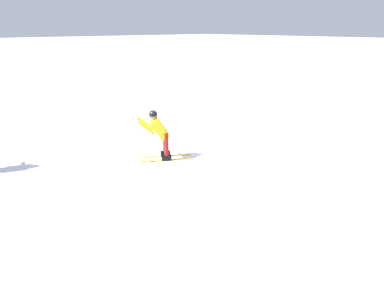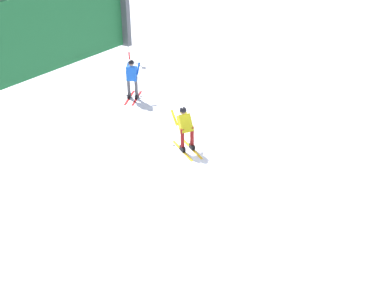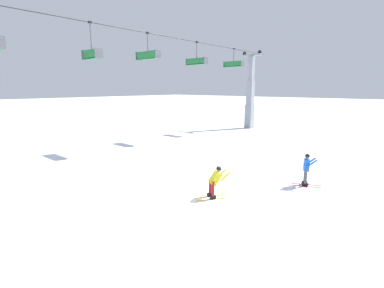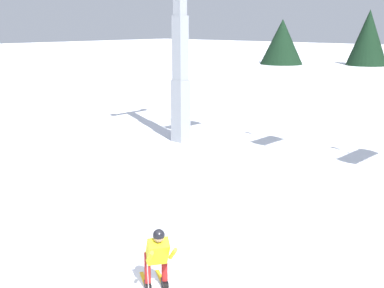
# 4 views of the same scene
# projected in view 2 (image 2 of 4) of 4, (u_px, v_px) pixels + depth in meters

# --- Properties ---
(ground_plane) EXTENTS (260.00, 260.00, 0.00)m
(ground_plane) POSITION_uv_depth(u_px,v_px,m) (181.00, 142.00, 17.43)
(ground_plane) COLOR white
(skier_carving_main) EXTENTS (1.68, 1.35, 1.62)m
(skier_carving_main) POSITION_uv_depth(u_px,v_px,m) (185.00, 125.00, 16.66)
(skier_carving_main) COLOR yellow
(skier_carving_main) RESTS_ON ground_plane
(chairlift_seat_nearest) EXTENTS (0.61, 2.24, 2.32)m
(chairlift_seat_nearest) POSITION_uv_depth(u_px,v_px,m) (7.00, 35.00, 3.52)
(chairlift_seat_nearest) COLOR black
(trail_marker_pole) EXTENTS (0.07, 0.28, 1.96)m
(trail_marker_pole) POSITION_uv_depth(u_px,v_px,m) (128.00, 39.00, 25.21)
(trail_marker_pole) COLOR red
(trail_marker_pole) RESTS_ON ground_plane
(skier_distant_uphill) EXTENTS (1.05, 1.62, 1.71)m
(skier_distant_uphill) POSITION_uv_depth(u_px,v_px,m) (132.00, 76.00, 20.59)
(skier_distant_uphill) COLOR red
(skier_distant_uphill) RESTS_ON ground_plane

